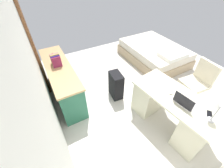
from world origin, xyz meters
TOP-DOWN VIEW (x-y plane):
  - ground_plane at (0.00, 0.00)m, footprint 5.21×5.21m
  - wall_back at (0.00, 2.10)m, footprint 4.02×0.10m
  - door_wooden at (1.46, 2.02)m, footprint 0.88×0.05m
  - desk at (-0.95, 0.24)m, footprint 1.51×0.82m
  - office_chair at (-0.72, -0.69)m, footprint 0.52×0.52m
  - credenza at (0.77, 1.72)m, footprint 1.80×0.48m
  - bed at (0.94, -1.05)m, footprint 1.90×1.40m
  - suitcase_black at (0.18, 0.72)m, footprint 0.38×0.26m
  - laptop at (-1.11, 0.27)m, footprint 0.33×0.26m
  - computer_mouse at (-0.85, 0.26)m, footprint 0.07×0.11m
  - cell_phone_near_laptop at (-1.43, 0.10)m, footprint 0.13×0.15m
  - desk_lamp at (-1.45, 0.18)m, footprint 0.16×0.11m
  - book_row at (0.84, 1.72)m, footprint 0.23×0.17m
  - figurine_small at (1.18, 1.72)m, footprint 0.08×0.08m

SIDE VIEW (x-z plane):
  - ground_plane at x=0.00m, z-range 0.00..0.00m
  - bed at x=0.94m, z-range -0.05..0.53m
  - suitcase_black at x=0.18m, z-range 0.00..0.62m
  - desk at x=-0.95m, z-range 0.02..0.76m
  - credenza at x=0.77m, z-range 0.00..0.80m
  - office_chair at x=-0.72m, z-range -0.05..0.89m
  - cell_phone_near_laptop at x=-1.43m, z-range 0.74..0.75m
  - computer_mouse at x=-0.85m, z-range 0.74..0.77m
  - laptop at x=-1.11m, z-range 0.69..0.89m
  - figurine_small at x=1.18m, z-range 0.80..0.91m
  - book_row at x=0.84m, z-range 0.79..1.03m
  - desk_lamp at x=-1.45m, z-range 0.82..1.17m
  - door_wooden at x=1.46m, z-range 0.00..2.04m
  - wall_back at x=0.00m, z-range 0.00..2.56m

